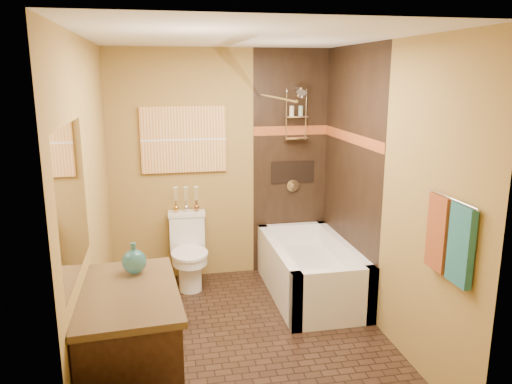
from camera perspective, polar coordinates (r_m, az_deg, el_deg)
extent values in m
plane|color=black|center=(4.49, -1.05, -16.39)|extent=(3.00, 3.00, 0.00)
cube|color=olive|center=(3.99, -18.33, -1.54)|extent=(0.02, 3.00, 2.50)
cube|color=olive|center=(4.39, 14.47, 0.03)|extent=(0.02, 3.00, 2.50)
cube|color=olive|center=(5.47, -3.94, 3.02)|extent=(2.40, 0.02, 2.50)
cube|color=olive|center=(2.63, 4.78, -8.60)|extent=(2.40, 0.02, 2.50)
plane|color=silver|center=(3.91, -1.22, 17.32)|extent=(3.00, 3.00, 0.00)
cube|color=black|center=(5.61, 3.96, 3.28)|extent=(0.85, 0.01, 2.50)
cube|color=black|center=(5.05, 10.70, 1.95)|extent=(0.01, 1.50, 2.50)
cube|color=maroon|center=(5.55, 4.05, 7.03)|extent=(0.85, 0.01, 0.10)
cube|color=maroon|center=(4.99, 10.77, 6.11)|extent=(0.01, 1.50, 0.10)
cube|color=black|center=(5.63, 4.21, 2.28)|extent=(0.50, 0.01, 0.25)
cylinder|color=silver|center=(5.40, 4.76, 11.73)|extent=(0.02, 0.26, 0.02)
cylinder|color=silver|center=(5.26, 5.21, 11.14)|extent=(0.11, 0.11, 0.09)
cylinder|color=silver|center=(5.65, 4.23, 0.75)|extent=(0.14, 0.02, 0.14)
cylinder|color=silver|center=(4.72, 2.04, 10.81)|extent=(0.03, 1.55, 0.03)
cylinder|color=silver|center=(3.43, 21.46, -0.73)|extent=(0.02, 0.55, 0.02)
cube|color=#1D5C61|center=(3.41, 22.38, -5.65)|extent=(0.05, 0.22, 0.52)
cube|color=brown|center=(3.61, 20.13, -4.39)|extent=(0.05, 0.22, 0.52)
cube|color=orange|center=(5.36, -8.26, 5.95)|extent=(0.90, 0.04, 0.70)
cube|color=white|center=(3.13, -20.16, -0.96)|extent=(0.01, 1.00, 0.90)
cube|color=white|center=(4.60, 8.88, -11.95)|extent=(0.80, 0.10, 0.55)
cube|color=white|center=(5.83, 4.15, -6.25)|extent=(0.80, 0.10, 0.55)
cube|color=white|center=(5.12, 2.43, -9.11)|extent=(0.10, 1.50, 0.55)
cube|color=white|center=(5.32, 9.85, -8.41)|extent=(0.10, 1.50, 0.55)
cube|color=white|center=(5.24, 6.19, -9.78)|extent=(0.64, 1.34, 0.35)
cube|color=white|center=(5.50, -7.87, -4.54)|extent=(0.38, 0.19, 0.37)
cube|color=white|center=(5.44, -7.93, -2.47)|extent=(0.40, 0.21, 0.04)
cylinder|color=white|center=(5.35, -7.53, -9.21)|extent=(0.24, 0.24, 0.37)
cylinder|color=white|center=(5.29, -7.59, -7.54)|extent=(0.36, 0.36, 0.10)
cylinder|color=white|center=(5.27, -7.61, -6.99)|extent=(0.38, 0.38, 0.03)
cube|color=black|center=(3.51, -14.24, -17.90)|extent=(0.66, 1.01, 0.86)
cube|color=black|center=(3.30, -14.52, -11.13)|extent=(0.70, 1.07, 0.04)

